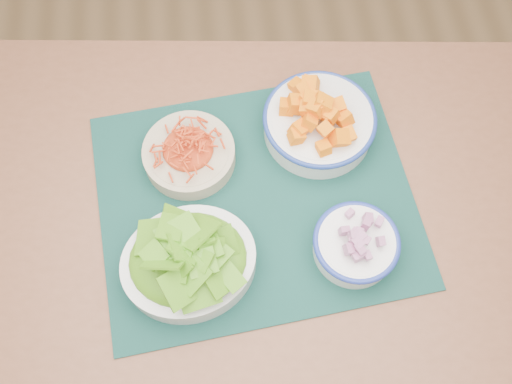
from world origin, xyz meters
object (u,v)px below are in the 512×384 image
(lettuce_bowl, at_px, (188,260))
(onion_bowl, at_px, (356,243))
(placemat, at_px, (256,199))
(squash_bowl, at_px, (320,119))
(carrot_bowl, at_px, (189,152))
(table, at_px, (252,252))

(lettuce_bowl, distance_m, onion_bowl, 0.29)
(placemat, xyz_separation_m, lettuce_bowl, (-0.13, -0.12, 0.05))
(placemat, distance_m, squash_bowl, 0.20)
(placemat, xyz_separation_m, carrot_bowl, (-0.12, 0.10, 0.03))
(lettuce_bowl, bearing_deg, onion_bowl, -11.05)
(lettuce_bowl, relative_size, onion_bowl, 1.46)
(carrot_bowl, distance_m, onion_bowl, 0.35)
(placemat, distance_m, carrot_bowl, 0.15)
(placemat, bearing_deg, squash_bowl, 38.49)
(carrot_bowl, height_order, onion_bowl, onion_bowl)
(table, bearing_deg, onion_bowl, -8.27)
(squash_bowl, distance_m, onion_bowl, 0.25)
(onion_bowl, bearing_deg, table, 164.81)
(table, xyz_separation_m, squash_bowl, (0.15, 0.20, 0.14))
(table, bearing_deg, carrot_bowl, 127.63)
(table, relative_size, carrot_bowl, 7.31)
(placemat, relative_size, carrot_bowl, 2.95)
(table, relative_size, lettuce_bowl, 5.37)
(placemat, relative_size, squash_bowl, 2.15)
(lettuce_bowl, bearing_deg, table, 11.71)
(carrot_bowl, relative_size, onion_bowl, 1.07)
(placemat, xyz_separation_m, squash_bowl, (0.14, 0.13, 0.05))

